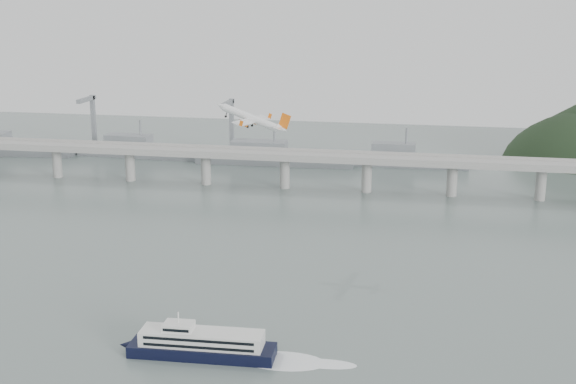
# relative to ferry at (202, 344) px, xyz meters

# --- Properties ---
(ground) EXTENTS (900.00, 900.00, 0.00)m
(ground) POSITION_rel_ferry_xyz_m (13.34, 25.35, -4.08)
(ground) COLOR slate
(ground) RESTS_ON ground
(bridge) EXTENTS (800.00, 22.00, 23.90)m
(bridge) POSITION_rel_ferry_xyz_m (12.19, 225.35, 13.57)
(bridge) COLOR #959593
(bridge) RESTS_ON ground
(distant_fleet) EXTENTS (453.00, 60.90, 40.00)m
(distant_fleet) POSITION_rel_ferry_xyz_m (-142.02, 290.43, 2.14)
(distant_fleet) COLOR slate
(distant_fleet) RESTS_ON ground
(ferry) EXTENTS (79.84, 15.55, 15.06)m
(ferry) POSITION_rel_ferry_xyz_m (0.00, 0.00, 0.00)
(ferry) COLOR black
(ferry) RESTS_ON ground
(airliner) EXTENTS (35.14, 32.10, 13.02)m
(airliner) POSITION_rel_ferry_xyz_m (-5.84, 97.72, 59.30)
(airliner) COLOR white
(airliner) RESTS_ON ground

